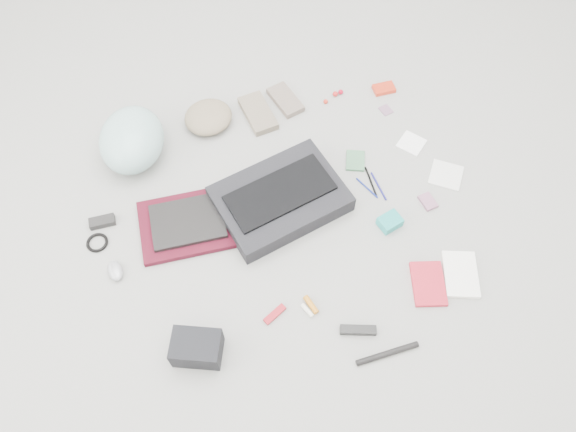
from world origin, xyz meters
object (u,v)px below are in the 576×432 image
object	(u,v)px
camera_bag	(197,348)
book_red	(428,284)
laptop	(188,221)
accordion_wallet	(390,222)
bike_helmet	(132,140)
messenger_bag	(280,199)

from	to	relation	value
camera_bag	book_red	world-z (taller)	camera_bag
laptop	accordion_wallet	distance (m)	0.83
bike_helmet	accordion_wallet	bearing A→B (deg)	-18.01
bike_helmet	book_red	xyz separation A→B (m)	(0.93, -1.01, -0.09)
accordion_wallet	bike_helmet	bearing A→B (deg)	129.55
camera_bag	bike_helmet	bearing A→B (deg)	115.78
bike_helmet	camera_bag	size ratio (longest dim) A/B	1.97
bike_helmet	accordion_wallet	world-z (taller)	bike_helmet
bike_helmet	accordion_wallet	size ratio (longest dim) A/B	3.86
messenger_bag	book_red	distance (m)	0.68
bike_helmet	camera_bag	bearing A→B (deg)	-68.61
book_red	laptop	bearing A→B (deg)	163.04
camera_bag	book_red	distance (m)	0.91
messenger_bag	bike_helmet	bearing A→B (deg)	127.75
accordion_wallet	book_red	bearing A→B (deg)	-97.05
messenger_bag	bike_helmet	distance (m)	0.69
laptop	camera_bag	distance (m)	0.54
messenger_bag	laptop	world-z (taller)	messenger_bag
bike_helmet	camera_bag	distance (m)	0.96
messenger_bag	book_red	bearing A→B (deg)	-62.62
messenger_bag	laptop	xyz separation A→B (m)	(-0.39, 0.03, -0.01)
messenger_bag	accordion_wallet	world-z (taller)	messenger_bag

